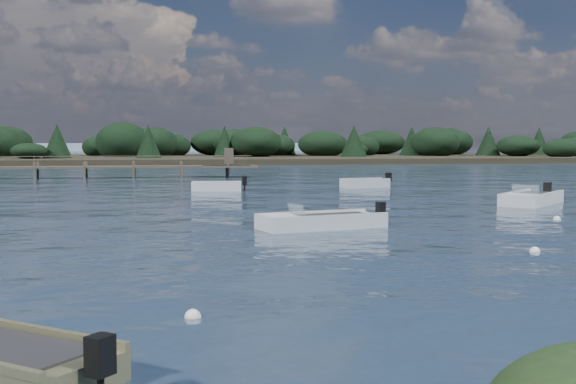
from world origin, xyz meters
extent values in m
plane|color=#19273A|center=(0.00, 60.00, 0.00)|extent=(400.00, 400.00, 0.00)
cube|color=silver|center=(1.54, 29.62, 0.11)|extent=(3.44, 1.74, 0.77)
cube|color=silver|center=(0.30, 29.79, 0.56)|extent=(0.94, 1.28, 0.15)
cube|color=black|center=(1.80, 29.59, 0.47)|extent=(2.36, 1.34, 0.13)
cube|color=silver|center=(1.46, 29.04, 0.56)|extent=(3.28, 0.56, 0.15)
cube|color=silver|center=(1.62, 30.21, 0.56)|extent=(3.28, 0.56, 0.15)
cube|color=black|center=(3.41, 29.38, 0.69)|extent=(0.35, 0.41, 0.60)
cylinder|color=black|center=(3.41, 29.38, 0.16)|extent=(0.12, 0.12, 0.60)
cube|color=silver|center=(4.08, 8.21, 0.10)|extent=(5.21, 3.03, 0.72)
cube|color=silver|center=(2.28, 7.73, 0.52)|extent=(1.56, 1.90, 0.14)
cube|color=black|center=(4.46, 8.31, 0.44)|extent=(3.60, 2.27, 0.12)
cube|color=silver|center=(4.30, 7.38, 0.52)|extent=(4.77, 1.37, 0.14)
cube|color=silver|center=(3.86, 9.04, 0.52)|extent=(4.77, 1.37, 0.14)
cube|color=black|center=(6.67, 8.89, 0.64)|extent=(0.37, 0.41, 0.56)
cylinder|color=black|center=(6.67, 8.89, 0.15)|extent=(0.12, 0.12, 0.56)
cube|color=silver|center=(3.04, 7.93, 0.77)|extent=(0.49, 1.32, 0.43)
cube|color=silver|center=(17.41, 16.56, 0.11)|extent=(5.03, 4.99, 0.80)
cube|color=silver|center=(16.01, 15.19, 0.58)|extent=(2.11, 2.11, 0.16)
cube|color=black|center=(17.70, 16.85, 0.49)|extent=(3.58, 3.56, 0.14)
cube|color=silver|center=(18.04, 15.91, 0.58)|extent=(3.76, 3.71, 0.16)
cube|color=silver|center=(16.77, 17.20, 0.58)|extent=(3.76, 3.71, 0.16)
cube|color=black|center=(19.42, 18.54, 0.72)|extent=(0.50, 0.50, 0.63)
cylinder|color=black|center=(19.42, 18.54, 0.17)|extent=(0.16, 0.16, 0.63)
cube|color=silver|center=(16.60, 15.76, 0.86)|extent=(1.11, 1.12, 0.48)
cube|color=#656343|center=(-4.17, -7.41, 0.49)|extent=(3.51, 2.89, 0.13)
cube|color=black|center=(-2.77, -9.54, 0.61)|extent=(0.42, 0.42, 0.53)
cube|color=silver|center=(12.39, 31.38, 0.11)|extent=(3.65, 2.09, 0.80)
cube|color=silver|center=(11.11, 31.09, 0.58)|extent=(1.08, 1.39, 0.16)
cube|color=black|center=(12.66, 31.44, 0.49)|extent=(2.52, 1.59, 0.14)
cube|color=silver|center=(12.52, 30.78, 0.58)|extent=(3.38, 0.89, 0.16)
cube|color=silver|center=(12.25, 31.98, 0.58)|extent=(3.38, 0.89, 0.16)
cube|color=black|center=(14.31, 31.81, 0.72)|extent=(0.40, 0.45, 0.63)
cylinder|color=black|center=(14.31, 31.81, 0.17)|extent=(0.14, 0.14, 0.63)
sphere|color=white|center=(-1.41, -5.24, 0.00)|extent=(0.32, 0.32, 0.32)
sphere|color=white|center=(9.23, 1.23, 0.00)|extent=(0.32, 0.32, 0.32)
sphere|color=white|center=(14.71, 9.40, 0.00)|extent=(0.32, 0.32, 0.32)
cube|color=#50473B|center=(4.00, 48.00, 1.00)|extent=(5.00, 3.20, 0.18)
cube|color=#50473B|center=(4.00, 48.00, 1.90)|extent=(0.80, 0.80, 1.60)
cylinder|color=#50473B|center=(-13.20, 47.15, 0.40)|extent=(0.20, 0.20, 2.20)
cylinder|color=#50473B|center=(-13.20, 48.85, 0.40)|extent=(0.20, 0.20, 2.20)
cylinder|color=#50473B|center=(-8.93, 47.15, 0.40)|extent=(0.20, 0.20, 2.20)
cylinder|color=#50473B|center=(-8.93, 48.85, 0.40)|extent=(0.20, 0.20, 2.20)
cylinder|color=#50473B|center=(-4.67, 47.15, 0.40)|extent=(0.20, 0.20, 2.20)
cylinder|color=#50473B|center=(-4.67, 48.85, 0.40)|extent=(0.20, 0.20, 2.20)
cylinder|color=#50473B|center=(-0.40, 47.15, 0.40)|extent=(0.20, 0.20, 2.20)
cylinder|color=#50473B|center=(-0.40, 48.85, 0.40)|extent=(0.20, 0.20, 2.20)
cylinder|color=#50473B|center=(3.87, 47.15, 0.40)|extent=(0.20, 0.20, 2.20)
cylinder|color=#50473B|center=(3.87, 48.85, 0.40)|extent=(0.20, 0.20, 2.20)
cube|color=black|center=(25.00, 100.00, 0.00)|extent=(190.00, 40.00, 1.60)
ellipsoid|color=black|center=(25.00, 100.00, 2.80)|extent=(180.50, 36.00, 4.40)
camera|label=1|loc=(-1.91, -19.03, 3.40)|focal=45.00mm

